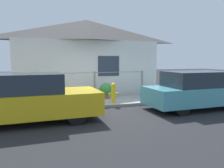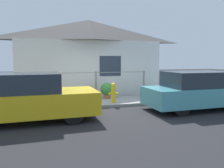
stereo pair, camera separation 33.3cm
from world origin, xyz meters
The scene contains 8 objects.
ground_plane centered at (0.00, 0.00, 0.00)m, with size 60.00×60.00×0.00m, color #262628.
sidewalk centered at (0.00, 0.95, 0.06)m, with size 24.00×1.89×0.11m.
house centered at (0.00, 3.49, 3.17)m, with size 7.61×2.23×3.97m.
fence centered at (0.00, 1.74, 0.78)m, with size 4.90×0.10×1.23m.
car_left centered at (-2.77, -1.14, 0.73)m, with size 4.34×1.89×1.47m.
car_right centered at (3.40, -1.14, 0.70)m, with size 4.25×1.76×1.43m.
fire_hydrant centered at (0.47, 0.39, 0.54)m, with size 0.43×0.19×0.82m.
potted_plant_near_hydrant centered at (0.45, 1.44, 0.51)m, with size 0.57×0.57×0.72m.
Camera 1 is at (-2.26, -8.03, 1.88)m, focal length 35.00 mm.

